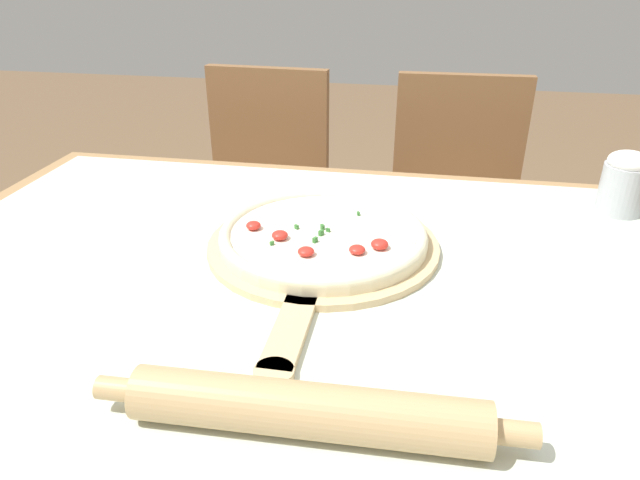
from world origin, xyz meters
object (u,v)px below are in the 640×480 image
at_px(pizza, 323,235).
at_px(chair_right, 454,208).
at_px(chair_left, 262,194).
at_px(rolling_pin, 307,410).
at_px(flour_cup, 624,182).
at_px(pizza_peel, 321,249).

relative_size(pizza, chair_right, 0.40).
bearing_deg(chair_left, rolling_pin, -69.05).
bearing_deg(flour_cup, chair_left, 149.68).
distance_m(chair_left, flour_cup, 1.04).
xyz_separation_m(pizza, flour_cup, (0.54, 0.25, 0.04)).
distance_m(rolling_pin, flour_cup, 0.82).
bearing_deg(flour_cup, pizza_peel, -153.52).
bearing_deg(chair_left, flour_cup, -27.56).
xyz_separation_m(rolling_pin, chair_left, (-0.38, 1.17, -0.26)).
relative_size(chair_left, chair_right, 1.00).
bearing_deg(pizza_peel, chair_right, 71.12).
relative_size(pizza_peel, rolling_pin, 1.20).
distance_m(rolling_pin, chair_right, 1.21).
xyz_separation_m(rolling_pin, chair_right, (0.21, 1.17, -0.26)).
distance_m(pizza_peel, rolling_pin, 0.40).
distance_m(pizza, flour_cup, 0.59).
bearing_deg(pizza_peel, pizza, 90.05).
bearing_deg(flour_cup, pizza, -154.92).
height_order(pizza, flour_cup, flour_cup).
xyz_separation_m(pizza_peel, pizza, (-0.00, 0.02, 0.02)).
height_order(pizza_peel, pizza, pizza).
relative_size(pizza_peel, flour_cup, 4.58).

